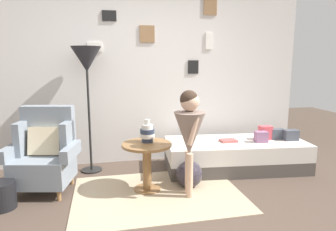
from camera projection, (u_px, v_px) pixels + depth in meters
ground_plane at (174, 224)px, 2.81m from camera, size 12.00×12.00×0.00m
gallery_wall at (144, 74)px, 4.46m from camera, size 4.80×0.12×2.60m
rug at (158, 194)px, 3.44m from camera, size 1.87×1.34×0.01m
armchair at (45, 153)px, 3.50m from camera, size 0.84×0.70×0.97m
daybed at (235, 155)px, 4.23m from camera, size 1.97×0.99×0.40m
pillow_head at (291, 135)px, 4.22m from camera, size 0.20×0.14×0.15m
pillow_mid at (277, 134)px, 4.29m from camera, size 0.21×0.14×0.14m
pillow_back at (265, 133)px, 4.27m from camera, size 0.17×0.13×0.19m
pillow_extra at (261, 137)px, 4.12m from camera, size 0.17×0.14×0.15m
side_table at (147, 157)px, 3.49m from camera, size 0.57×0.57×0.56m
vase_striped at (147, 133)px, 3.50m from camera, size 0.17×0.17×0.27m
floor_lamp at (87, 64)px, 3.93m from camera, size 0.39×0.39×1.67m
person_child at (189, 129)px, 3.28m from camera, size 0.34×0.34×1.19m
book_on_daybed at (228, 141)px, 4.15m from camera, size 0.22×0.16×0.03m
demijohn_near at (189, 174)px, 3.62m from camera, size 0.32×0.32×0.40m
magazine_basket at (1, 195)px, 3.09m from camera, size 0.28×0.28×0.28m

